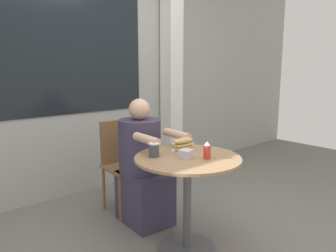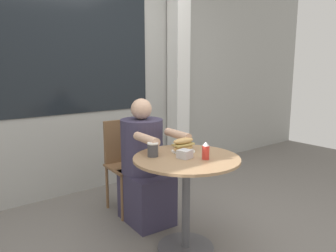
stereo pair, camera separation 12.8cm
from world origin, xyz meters
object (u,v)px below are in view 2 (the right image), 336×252
Objects in this scene: sandwich_on_plate at (183,145)px; cafe_table at (186,182)px; condiment_bottle at (206,151)px; diner_chair at (125,156)px; drink_cup at (153,150)px; seated_diner at (145,170)px.

cafe_table is at bearing -121.77° from sandwich_on_plate.
condiment_bottle is (0.07, -0.13, 0.25)m from cafe_table.
drink_cup is at bearing 78.38° from diner_chair.
seated_diner is 0.56m from drink_cup.
sandwich_on_plate is at bearing -7.43° from drink_cup.
drink_cup is at bearing 172.57° from sandwich_on_plate.
seated_diner is 10.65× the size of drink_cup.
condiment_bottle is (-0.01, -0.26, 0.01)m from sandwich_on_plate.
sandwich_on_plate is (0.08, 0.13, 0.24)m from cafe_table.
diner_chair is 0.85m from sandwich_on_plate.
condiment_bottle is at bearing -48.80° from drink_cup.
cafe_table is 0.29m from sandwich_on_plate.
seated_diner is (-0.01, -0.35, -0.05)m from diner_chair.
drink_cup is 0.82× the size of condiment_bottle.
diner_chair is (0.03, 0.94, -0.02)m from cafe_table.
drink_cup is 0.39m from condiment_bottle.
sandwich_on_plate is at bearing 58.23° from cafe_table.
seated_diner reaches higher than sandwich_on_plate.
sandwich_on_plate reaches higher than drink_cup.
drink_cup is (-0.18, 0.17, 0.24)m from cafe_table.
sandwich_on_plate is (0.05, -0.81, 0.26)m from diner_chair.
diner_chair is at bearing -87.50° from seated_diner.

